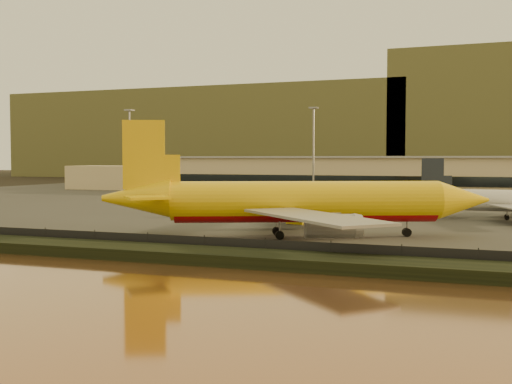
{
  "coord_description": "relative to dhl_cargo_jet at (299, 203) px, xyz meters",
  "views": [
    {
      "loc": [
        35.72,
        -84.37,
        12.05
      ],
      "look_at": [
        -0.62,
        12.0,
        6.65
      ],
      "focal_mm": 45.0,
      "sensor_mm": 36.0,
      "label": 1
    }
  ],
  "objects": [
    {
      "name": "tarmac",
      "position": [
        -7.91,
        87.36,
        -5.32
      ],
      "size": [
        320.0,
        220.0,
        0.2
      ],
      "primitive_type": "cube",
      "color": "#2D2D2D",
      "rests_on": "ground"
    },
    {
      "name": "distant_hills",
      "position": [
        -28.65,
        332.36,
        25.96
      ],
      "size": [
        470.0,
        160.0,
        70.0
      ],
      "color": "olive",
      "rests_on": "ground"
    },
    {
      "name": "terminal_building",
      "position": [
        -22.43,
        117.92,
        0.82
      ],
      "size": [
        202.0,
        25.0,
        12.6
      ],
      "color": "tan",
      "rests_on": "tarmac"
    },
    {
      "name": "gse_vehicle_yellow",
      "position": [
        -5.97,
        18.64,
        -4.36
      ],
      "size": [
        4.23,
        3.07,
        1.74
      ],
      "primitive_type": "cube",
      "rotation": [
        0.0,
        0.0,
        -0.39
      ],
      "color": "#E5BB0C",
      "rests_on": "tarmac"
    },
    {
      "name": "dhl_cargo_jet",
      "position": [
        0.0,
        0.0,
        0.0
      ],
      "size": [
        55.7,
        52.76,
        17.5
      ],
      "rotation": [
        0.0,
        0.0,
        0.42
      ],
      "color": "#E5BB0C",
      "rests_on": "tarmac"
    },
    {
      "name": "ground",
      "position": [
        -7.91,
        -7.64,
        -5.42
      ],
      "size": [
        900.0,
        900.0,
        0.0
      ],
      "primitive_type": "plane",
      "color": "black",
      "rests_on": "ground"
    },
    {
      "name": "embankment",
      "position": [
        -7.91,
        -24.64,
        -4.72
      ],
      "size": [
        320.0,
        7.0,
        1.4
      ],
      "primitive_type": "cube",
      "color": "black",
      "rests_on": "ground"
    },
    {
      "name": "perimeter_fence",
      "position": [
        -7.91,
        -20.64,
        -4.12
      ],
      "size": [
        300.0,
        0.05,
        2.2
      ],
      "primitive_type": "cube",
      "color": "black",
      "rests_on": "tarmac"
    },
    {
      "name": "apron_light_masts",
      "position": [
        7.09,
        67.36,
        10.28
      ],
      "size": [
        152.2,
        12.2,
        25.4
      ],
      "color": "slate",
      "rests_on": "tarmac"
    },
    {
      "name": "gse_vehicle_white",
      "position": [
        -30.34,
        23.7,
        -4.37
      ],
      "size": [
        4.02,
        2.33,
        1.7
      ],
      "primitive_type": "cube",
      "rotation": [
        0.0,
        0.0,
        0.17
      ],
      "color": "silver",
      "rests_on": "tarmac"
    }
  ]
}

